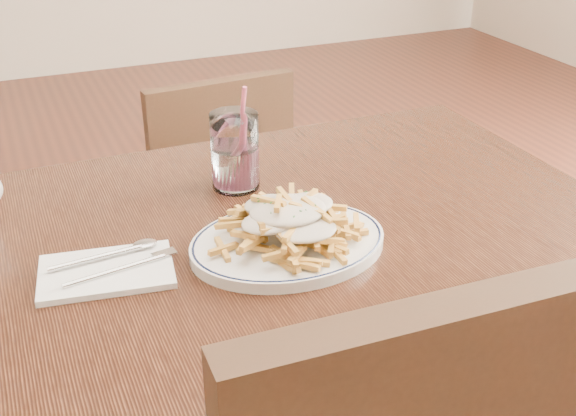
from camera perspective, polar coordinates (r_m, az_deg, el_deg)
name	(u,v)px	position (r m, az deg, el deg)	size (l,w,h in m)	color
table	(261,278)	(1.16, -2.16, -5.58)	(1.20, 0.80, 0.75)	black
chair_far	(212,198)	(1.90, -6.02, 0.78)	(0.40, 0.40, 0.80)	black
fries_plate	(288,243)	(1.08, 0.00, -2.78)	(0.36, 0.33, 0.02)	white
loaded_fries	(288,217)	(1.06, 0.00, -0.74)	(0.22, 0.18, 0.07)	gold
napkin	(107,272)	(1.06, -14.15, -4.89)	(0.19, 0.12, 0.01)	white
cutlery	(105,265)	(1.06, -14.26, -4.39)	(0.19, 0.09, 0.01)	silver
water_glass	(235,155)	(1.26, -4.20, 4.16)	(0.08, 0.08, 0.18)	white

